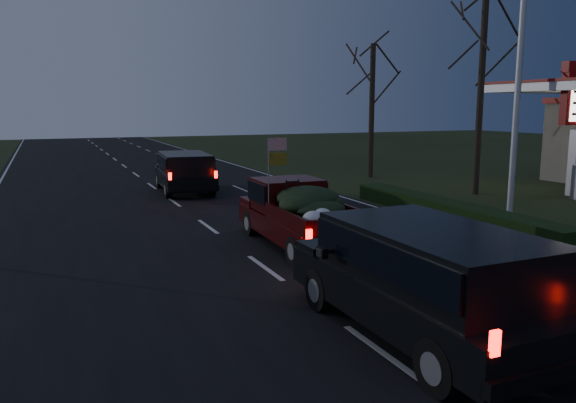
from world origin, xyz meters
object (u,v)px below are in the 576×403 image
object	(u,v)px
lead_suv	(184,168)
rear_suv	(428,271)
light_pole	(520,51)
pickup_truck	(299,210)

from	to	relation	value
lead_suv	rear_suv	xyz separation A→B (m)	(-0.06, -17.28, 0.08)
lead_suv	rear_suv	distance (m)	17.28
light_pole	lead_suv	xyz separation A→B (m)	(-8.48, 10.45, -4.41)
pickup_truck	rear_suv	distance (m)	6.56
light_pole	lead_suv	size ratio (longest dim) A/B	1.81
pickup_truck	rear_suv	xyz separation A→B (m)	(-0.70, -6.52, 0.17)
light_pole	pickup_truck	world-z (taller)	light_pole
pickup_truck	lead_suv	xyz separation A→B (m)	(-0.64, 10.76, 0.08)
pickup_truck	lead_suv	world-z (taller)	pickup_truck
lead_suv	light_pole	bearing A→B (deg)	-46.47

